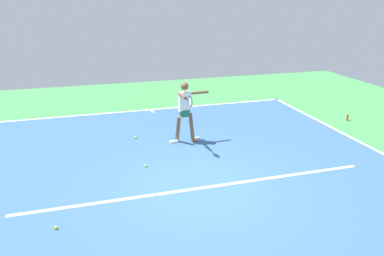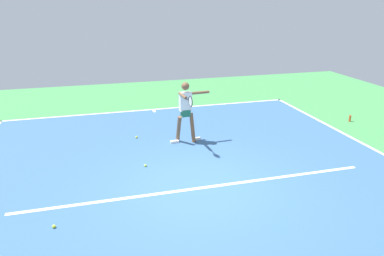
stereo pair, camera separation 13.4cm
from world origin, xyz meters
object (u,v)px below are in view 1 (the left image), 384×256
tennis_ball_far_corner (56,228)px  water_bottle (347,118)px  tennis_ball_centre_court (146,166)px  tennis_player (185,108)px  tennis_ball_by_sideline (136,137)px

tennis_ball_far_corner → water_bottle: bearing=-157.6°
tennis_ball_centre_court → water_bottle: bearing=-166.9°
tennis_player → tennis_ball_far_corner: tennis_player is taller
tennis_ball_centre_court → tennis_ball_far_corner: bearing=46.8°
tennis_player → tennis_ball_centre_court: tennis_player is taller
water_bottle → tennis_ball_far_corner: bearing=22.4°
tennis_ball_by_sideline → water_bottle: size_ratio=0.30×
tennis_ball_by_sideline → water_bottle: bearing=177.2°
tennis_ball_by_sideline → water_bottle: water_bottle is taller
tennis_ball_by_sideline → tennis_ball_far_corner: 4.63m
tennis_ball_far_corner → water_bottle: size_ratio=0.30×
tennis_ball_by_sideline → tennis_ball_far_corner: size_ratio=1.00×
tennis_player → water_bottle: 5.90m
tennis_ball_by_sideline → water_bottle: 7.19m
tennis_ball_by_sideline → tennis_ball_far_corner: (2.04, 4.15, 0.00)m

